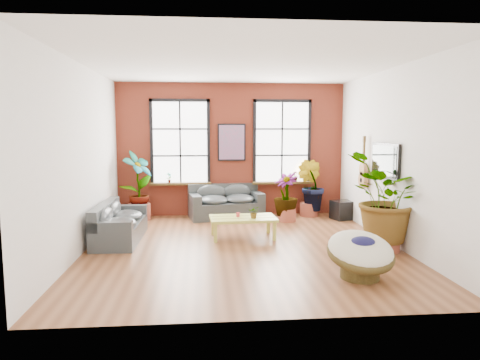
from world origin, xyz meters
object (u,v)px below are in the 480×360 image
object	(u,v)px
coffee_table	(243,219)
sofa_left	(118,224)
sofa_back	(226,203)
papasan_chair	(361,253)

from	to	relation	value
coffee_table	sofa_left	bearing A→B (deg)	177.05
sofa_back	sofa_left	world-z (taller)	sofa_back
sofa_back	sofa_left	bearing A→B (deg)	-147.39
sofa_left	papasan_chair	xyz separation A→B (m)	(4.17, -2.63, 0.05)
sofa_left	papasan_chair	distance (m)	4.93
sofa_back	papasan_chair	size ratio (longest dim) A/B	1.76
coffee_table	papasan_chair	xyz separation A→B (m)	(1.57, -2.63, 0.01)
sofa_back	sofa_left	size ratio (longest dim) A/B	1.01
sofa_back	coffee_table	world-z (taller)	sofa_back
coffee_table	papasan_chair	bearing A→B (deg)	-62.10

